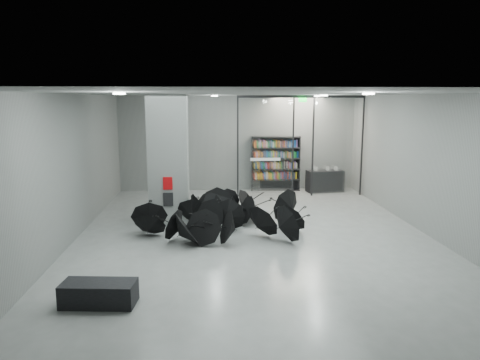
{
  "coord_description": "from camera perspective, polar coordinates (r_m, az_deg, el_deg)",
  "views": [
    {
      "loc": [
        -1.29,
        -12.15,
        3.87
      ],
      "look_at": [
        -0.3,
        1.5,
        1.4
      ],
      "focal_mm": 33.82,
      "sensor_mm": 36.0,
      "label": 1
    }
  ],
  "objects": [
    {
      "name": "bookshelf",
      "position": [
        19.31,
        4.52,
        2.1
      ],
      "size": [
        2.13,
        0.68,
        2.3
      ],
      "primitive_type": null,
      "rotation": [
        0.0,
        0.0,
        -0.13
      ],
      "color": "black",
      "rests_on": "ground"
    },
    {
      "name": "room",
      "position": [
        12.26,
        1.91,
        5.42
      ],
      "size": [
        14.0,
        14.02,
        4.01
      ],
      "color": "gray",
      "rests_on": "ground"
    },
    {
      "name": "umbrella_cluster",
      "position": [
        13.53,
        -2.16,
        -5.02
      ],
      "size": [
        5.49,
        4.45,
        1.3
      ],
      "color": "black",
      "rests_on": "ground"
    },
    {
      "name": "column",
      "position": [
        14.32,
        -8.97,
        2.6
      ],
      "size": [
        1.2,
        1.2,
        4.0
      ],
      "primitive_type": "cube",
      "color": "slate",
      "rests_on": "ground"
    },
    {
      "name": "glass_partition",
      "position": [
        18.11,
        7.63,
        4.79
      ],
      "size": [
        5.06,
        0.08,
        4.0
      ],
      "color": "silver",
      "rests_on": "ground"
    },
    {
      "name": "info_panel",
      "position": [
        13.92,
        -9.04,
        -2.43
      ],
      "size": [
        0.3,
        0.03,
        0.42
      ],
      "primitive_type": "cube",
      "color": "black",
      "rests_on": "column"
    },
    {
      "name": "fire_cabinet",
      "position": [
        13.82,
        -9.1,
        -0.41
      ],
      "size": [
        0.28,
        0.04,
        0.38
      ],
      "primitive_type": "cube",
      "color": "#A50A07",
      "rests_on": "column"
    },
    {
      "name": "shop_counter",
      "position": [
        19.34,
        10.65,
        -0.12
      ],
      "size": [
        1.58,
        0.79,
        0.91
      ],
      "primitive_type": "cube",
      "rotation": [
        0.0,
        0.0,
        0.12
      ],
      "color": "black",
      "rests_on": "ground"
    },
    {
      "name": "exit_sign",
      "position": [
        17.84,
        7.91,
        9.97
      ],
      "size": [
        0.3,
        0.06,
        0.15
      ],
      "primitive_type": "cube",
      "color": "#0CE533",
      "rests_on": "room"
    },
    {
      "name": "bench",
      "position": [
        9.24,
        -17.37,
        -13.49
      ],
      "size": [
        1.44,
        0.73,
        0.45
      ],
      "primitive_type": "cube",
      "rotation": [
        0.0,
        0.0,
        -0.1
      ],
      "color": "black",
      "rests_on": "ground"
    }
  ]
}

